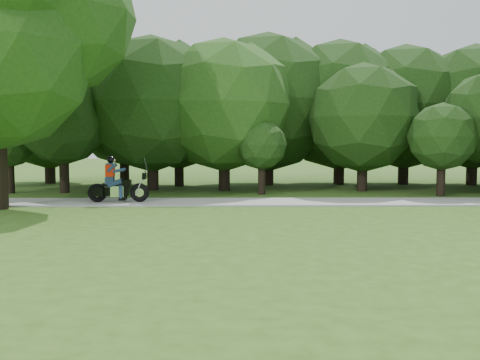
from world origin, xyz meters
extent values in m
plane|color=#315618|center=(0.00, 0.00, 0.00)|extent=(100.00, 100.00, 0.00)
cube|color=gray|center=(0.00, 8.00, 0.03)|extent=(60.00, 2.20, 0.06)
cylinder|color=black|center=(8.36, 15.02, 0.90)|extent=(0.50, 0.50, 1.80)
sphere|color=#16340F|center=(8.36, 15.02, 3.73)|extent=(5.94, 5.94, 5.94)
cylinder|color=black|center=(-1.38, 15.28, 0.90)|extent=(0.53, 0.53, 1.80)
sphere|color=#16340F|center=(-1.38, 15.28, 3.95)|extent=(6.63, 6.63, 6.63)
cylinder|color=black|center=(-12.19, 16.30, 0.90)|extent=(0.51, 0.51, 1.80)
sphere|color=#16340F|center=(-12.19, 16.30, 3.83)|extent=(6.26, 6.26, 6.26)
cylinder|color=black|center=(-5.59, 14.65, 0.81)|extent=(0.44, 0.44, 1.61)
sphere|color=#16340F|center=(-5.59, 14.65, 3.15)|extent=(4.74, 4.74, 4.74)
cylinder|color=black|center=(-1.91, 10.84, 0.66)|extent=(0.30, 0.30, 1.33)
sphere|color=#16340F|center=(-1.91, 10.84, 1.98)|extent=(2.01, 2.01, 2.01)
cylinder|color=black|center=(5.25, 15.57, 0.90)|extent=(0.50, 0.50, 1.80)
sphere|color=#16340F|center=(5.25, 15.57, 3.76)|extent=(6.02, 6.02, 6.02)
cylinder|color=black|center=(2.10, 15.57, 0.90)|extent=(0.52, 0.52, 1.80)
sphere|color=#16340F|center=(2.10, 15.57, 3.85)|extent=(6.30, 6.30, 6.30)
cylinder|color=black|center=(-3.43, 12.50, 0.90)|extent=(0.48, 0.48, 1.80)
sphere|color=#215217|center=(-3.43, 12.50, 3.65)|extent=(5.68, 5.68, 5.68)
cylinder|color=black|center=(-9.99, 11.59, 0.90)|extent=(0.39, 0.39, 1.80)
sphere|color=#16340F|center=(-9.99, 11.59, 3.04)|extent=(3.81, 3.81, 3.81)
cylinder|color=black|center=(2.41, 12.13, 0.80)|extent=(0.43, 0.43, 1.60)
sphere|color=#16340F|center=(2.41, 12.13, 3.10)|extent=(4.62, 4.62, 4.62)
cylinder|color=black|center=(-6.53, 12.74, 0.90)|extent=(0.49, 0.49, 1.80)
sphere|color=#16340F|center=(-6.53, 12.74, 3.71)|extent=(5.87, 5.87, 5.87)
cylinder|color=black|center=(5.00, 10.16, 0.72)|extent=(0.33, 0.33, 1.45)
sphere|color=#16340F|center=(5.00, 10.16, 2.30)|extent=(2.63, 2.63, 2.63)
cylinder|color=black|center=(-8.31, 15.47, 0.90)|extent=(0.45, 0.45, 1.80)
sphere|color=#16340F|center=(-8.31, 15.47, 3.41)|extent=(4.94, 4.94, 4.94)
cylinder|color=black|center=(-12.11, 11.42, 0.71)|extent=(0.30, 0.30, 1.41)
sphere|color=#16340F|center=(-12.11, 11.42, 2.09)|extent=(2.07, 2.07, 2.07)
sphere|color=#215217|center=(-8.74, 7.30, 6.20)|extent=(5.12, 5.12, 5.12)
torus|color=black|center=(-7.66, 7.74, 0.38)|extent=(0.65, 0.22, 0.64)
torus|color=black|center=(-6.24, 7.83, 0.38)|extent=(0.65, 0.22, 0.64)
cube|color=black|center=(-7.12, 7.77, 0.43)|extent=(1.04, 0.28, 0.29)
cube|color=silver|center=(-6.98, 7.78, 0.43)|extent=(0.46, 0.34, 0.37)
cube|color=black|center=(-6.75, 7.79, 0.70)|extent=(0.49, 0.30, 0.24)
cube|color=black|center=(-7.24, 7.77, 0.67)|extent=(0.49, 0.32, 0.09)
cylinder|color=silver|center=(-6.20, 7.83, 0.70)|extent=(0.37, 0.06, 0.82)
cylinder|color=silver|center=(-6.05, 7.84, 1.10)|extent=(0.07, 0.59, 0.03)
cube|color=black|center=(-7.60, 7.54, 0.43)|extent=(0.39, 0.13, 0.31)
cube|color=black|center=(-7.63, 7.94, 0.43)|extent=(0.39, 0.13, 0.31)
cube|color=#1D324D|center=(-7.24, 7.77, 0.80)|extent=(0.30, 0.37, 0.22)
cube|color=#1D324D|center=(-7.22, 7.77, 1.13)|extent=(0.26, 0.40, 0.51)
cube|color=red|center=(-7.22, 7.77, 1.14)|extent=(0.29, 0.44, 0.40)
sphere|color=black|center=(-7.19, 7.77, 1.51)|extent=(0.26, 0.26, 0.26)
camera|label=1|loc=(-3.00, -10.35, 2.21)|focal=40.00mm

